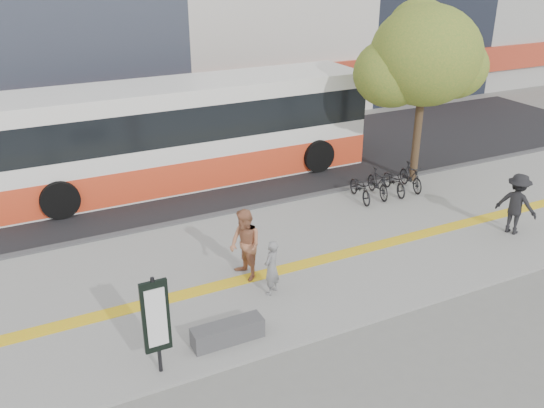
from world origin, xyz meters
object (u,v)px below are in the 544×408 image
street_tree (422,57)px  bus (186,135)px  bench (228,332)px  pedestrian_dark (516,204)px  signboard (156,318)px  pedestrian_tan (245,245)px  seated_woman (272,268)px

street_tree → bus: (-7.36, 3.68, -2.76)m
street_tree → bench: bearing=-148.4°
bench → pedestrian_dark: pedestrian_dark is taller
bench → pedestrian_dark: (9.72, 1.12, 0.71)m
signboard → pedestrian_tan: size_ratio=1.16×
signboard → pedestrian_tan: 4.01m
signboard → pedestrian_tan: bearing=40.4°
bench → seated_woman: (1.72, 1.32, 0.50)m
bus → seated_woman: bearing=-94.8°
bus → pedestrian_tan: bus is taller
seated_woman → bus: bearing=-129.6°
signboard → street_tree: street_tree is taller
seated_woman → pedestrian_dark: 8.00m
bus → pedestrian_tan: bearing=-97.5°
bus → signboard: bearing=-111.9°
bench → seated_woman: 2.22m
pedestrian_tan → bench: bearing=-39.8°
bus → seated_woman: bus is taller
pedestrian_dark → street_tree: bearing=-24.4°
bench → bus: 10.10m
signboard → seated_woman: bearing=26.1°
signboard → street_tree: (11.38, 6.33, 3.15)m
bus → pedestrian_dark: (7.30, -8.58, -0.74)m
signboard → street_tree: bearing=29.1°
bench → street_tree: bearing=31.6°
bench → bus: (2.42, 9.70, 1.45)m
signboard → pedestrian_dark: bearing=7.2°
signboard → bus: 10.79m
signboard → pedestrian_dark: 11.41m
pedestrian_tan → pedestrian_dark: 8.36m
seated_woman → street_tree: bearing=175.4°
seated_woman → pedestrian_tan: (-0.28, 0.96, 0.23)m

